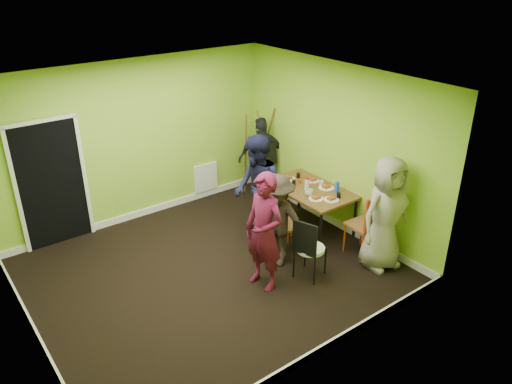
# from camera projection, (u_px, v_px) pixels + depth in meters

# --- Properties ---
(ground) EXTENTS (5.00, 5.00, 0.00)m
(ground) POSITION_uv_depth(u_px,v_px,m) (211.00, 271.00, 7.46)
(ground) COLOR black
(ground) RESTS_ON ground
(room_walls) EXTENTS (5.04, 4.54, 2.82)m
(room_walls) POSITION_uv_depth(u_px,v_px,m) (205.00, 212.00, 7.05)
(room_walls) COLOR #8EC432
(room_walls) RESTS_ON ground
(dining_table) EXTENTS (0.90, 1.50, 0.75)m
(dining_table) POSITION_uv_depth(u_px,v_px,m) (310.00, 191.00, 8.34)
(dining_table) COLOR black
(dining_table) RESTS_ON ground
(chair_left_far) EXTENTS (0.42, 0.41, 0.98)m
(chair_left_far) POSITION_uv_depth(u_px,v_px,m) (273.00, 208.00, 8.12)
(chair_left_far) COLOR #D94814
(chair_left_far) RESTS_ON ground
(chair_left_near) EXTENTS (0.48, 0.47, 1.06)m
(chair_left_near) POSITION_uv_depth(u_px,v_px,m) (281.00, 220.00, 7.64)
(chair_left_near) COLOR #D94814
(chair_left_near) RESTS_ON ground
(chair_back_end) EXTENTS (0.48, 0.56, 1.10)m
(chair_back_end) POSITION_uv_depth(u_px,v_px,m) (267.00, 161.00, 9.35)
(chair_back_end) COLOR #D94814
(chair_back_end) RESTS_ON ground
(chair_front_end) EXTENTS (0.46, 0.46, 1.07)m
(chair_front_end) POSITION_uv_depth(u_px,v_px,m) (368.00, 222.00, 7.59)
(chair_front_end) COLOR #D94814
(chair_front_end) RESTS_ON ground
(chair_bentwood) EXTENTS (0.48, 0.47, 0.97)m
(chair_bentwood) POSITION_uv_depth(u_px,v_px,m) (308.00, 246.00, 7.08)
(chair_bentwood) COLOR black
(chair_bentwood) RESTS_ON ground
(easel) EXTENTS (0.69, 0.64, 1.71)m
(easel) POSITION_uv_depth(u_px,v_px,m) (257.00, 154.00, 9.50)
(easel) COLOR brown
(easel) RESTS_ON ground
(plate_near_left) EXTENTS (0.27, 0.27, 0.01)m
(plate_near_left) POSITION_uv_depth(u_px,v_px,m) (283.00, 185.00, 8.42)
(plate_near_left) COLOR white
(plate_near_left) RESTS_ON dining_table
(plate_near_right) EXTENTS (0.24, 0.24, 0.01)m
(plate_near_right) POSITION_uv_depth(u_px,v_px,m) (316.00, 199.00, 7.95)
(plate_near_right) COLOR white
(plate_near_right) RESTS_ON dining_table
(plate_far_back) EXTENTS (0.26, 0.26, 0.01)m
(plate_far_back) POSITION_uv_depth(u_px,v_px,m) (288.00, 179.00, 8.65)
(plate_far_back) COLOR white
(plate_far_back) RESTS_ON dining_table
(plate_far_front) EXTENTS (0.24, 0.24, 0.01)m
(plate_far_front) POSITION_uv_depth(u_px,v_px,m) (331.00, 200.00, 7.93)
(plate_far_front) COLOR white
(plate_far_front) RESTS_ON dining_table
(plate_wall_back) EXTENTS (0.22, 0.22, 0.01)m
(plate_wall_back) POSITION_uv_depth(u_px,v_px,m) (313.00, 181.00, 8.59)
(plate_wall_back) COLOR white
(plate_wall_back) RESTS_ON dining_table
(plate_wall_front) EXTENTS (0.27, 0.27, 0.01)m
(plate_wall_front) POSITION_uv_depth(u_px,v_px,m) (326.00, 188.00, 8.33)
(plate_wall_front) COLOR white
(plate_wall_front) RESTS_ON dining_table
(thermos) EXTENTS (0.07, 0.07, 0.21)m
(thermos) POSITION_uv_depth(u_px,v_px,m) (307.00, 185.00, 8.21)
(thermos) COLOR white
(thermos) RESTS_ON dining_table
(blue_bottle) EXTENTS (0.07, 0.07, 0.19)m
(blue_bottle) POSITION_uv_depth(u_px,v_px,m) (337.00, 187.00, 8.13)
(blue_bottle) COLOR blue
(blue_bottle) RESTS_ON dining_table
(orange_bottle) EXTENTS (0.04, 0.04, 0.07)m
(orange_bottle) POSITION_uv_depth(u_px,v_px,m) (300.00, 181.00, 8.49)
(orange_bottle) COLOR #D94814
(orange_bottle) RESTS_ON dining_table
(glass_mid) EXTENTS (0.07, 0.07, 0.09)m
(glass_mid) POSITION_uv_depth(u_px,v_px,m) (294.00, 182.00, 8.42)
(glass_mid) COLOR black
(glass_mid) RESTS_ON dining_table
(glass_back) EXTENTS (0.07, 0.07, 0.09)m
(glass_back) POSITION_uv_depth(u_px,v_px,m) (298.00, 175.00, 8.70)
(glass_back) COLOR black
(glass_back) RESTS_ON dining_table
(glass_front) EXTENTS (0.07, 0.07, 0.09)m
(glass_front) POSITION_uv_depth(u_px,v_px,m) (339.00, 196.00, 7.97)
(glass_front) COLOR black
(glass_front) RESTS_ON dining_table
(cup_a) EXTENTS (0.13, 0.13, 0.10)m
(cup_a) POSITION_uv_depth(u_px,v_px,m) (309.00, 193.00, 8.05)
(cup_a) COLOR white
(cup_a) RESTS_ON dining_table
(cup_b) EXTENTS (0.09, 0.09, 0.08)m
(cup_b) POSITION_uv_depth(u_px,v_px,m) (321.00, 183.00, 8.40)
(cup_b) COLOR white
(cup_b) RESTS_ON dining_table
(person_standing) EXTENTS (0.51, 0.69, 1.72)m
(person_standing) POSITION_uv_depth(u_px,v_px,m) (264.00, 232.00, 6.79)
(person_standing) COLOR #530E29
(person_standing) RESTS_ON ground
(person_left_far) EXTENTS (0.96, 1.06, 1.79)m
(person_left_far) POSITION_uv_depth(u_px,v_px,m) (257.00, 190.00, 7.92)
(person_left_far) COLOR black
(person_left_far) RESTS_ON ground
(person_left_near) EXTENTS (0.83, 1.07, 1.46)m
(person_left_near) POSITION_uv_depth(u_px,v_px,m) (277.00, 221.00, 7.36)
(person_left_near) COLOR black
(person_left_near) RESTS_ON ground
(person_back_end) EXTENTS (1.00, 0.69, 1.57)m
(person_back_end) POSITION_uv_depth(u_px,v_px,m) (262.00, 157.00, 9.50)
(person_back_end) COLOR black
(person_back_end) RESTS_ON ground
(person_front_end) EXTENTS (0.91, 0.64, 1.75)m
(person_front_end) POSITION_uv_depth(u_px,v_px,m) (386.00, 214.00, 7.23)
(person_front_end) COLOR gray
(person_front_end) RESTS_ON ground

